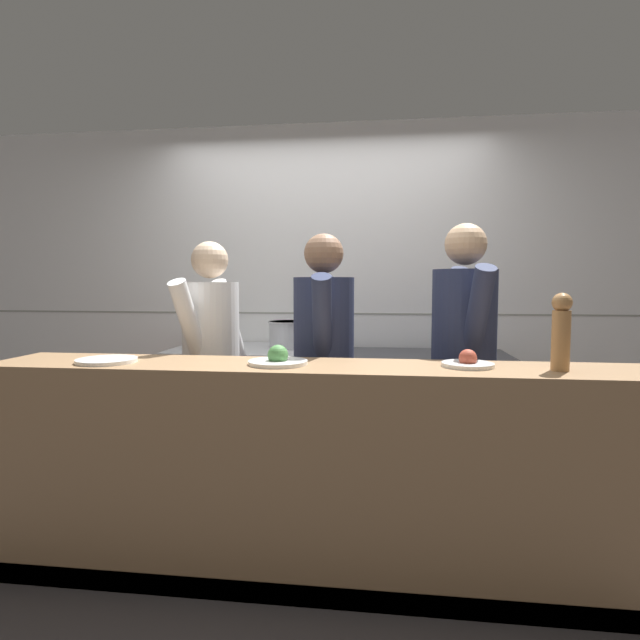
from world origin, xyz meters
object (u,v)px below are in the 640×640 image
plated_dish_main (107,360)px  pepper_mill (561,330)px  stock_pot (207,332)px  chef_line (463,362)px  plated_dish_appetiser (278,360)px  chef_sous (324,366)px  sauce_pot (288,334)px  chef_head_cook (211,364)px  oven_range (247,410)px  mixing_bowl_steel (462,347)px  chefs_knife (459,357)px  plated_dish_dessert (468,362)px

plated_dish_main → pepper_mill: bearing=0.6°
stock_pot → chef_line: (1.73, -0.74, -0.08)m
plated_dish_appetiser → chef_sous: bearing=74.0°
plated_dish_appetiser → chef_line: (0.92, 0.57, -0.08)m
stock_pot → plated_dish_appetiser: size_ratio=0.96×
stock_pot → chef_line: chef_line is taller
stock_pot → plated_dish_appetiser: bearing=-58.3°
stock_pot → sauce_pot: stock_pot is taller
chef_head_cook → chef_line: 1.45m
chef_head_cook → chef_line: size_ratio=0.95×
plated_dish_main → chef_head_cook: (0.28, 0.64, -0.12)m
oven_range → chef_sous: bearing=-48.2°
pepper_mill → chef_line: size_ratio=0.19×
oven_range → mixing_bowl_steel: 1.59m
chefs_knife → chef_line: 0.52m
plated_dish_appetiser → chef_head_cook: chef_head_cook is taller
pepper_mill → mixing_bowl_steel: bearing=99.7°
chefs_knife → plated_dish_dessert: (-0.12, -1.05, 0.13)m
sauce_pot → chef_sous: (0.35, -0.77, -0.10)m
chefs_knife → plated_dish_appetiser: 1.47m
plated_dish_main → chef_head_cook: size_ratio=0.17×
oven_range → plated_dish_appetiser: plated_dish_appetiser is taller
oven_range → mixing_bowl_steel: bearing=-1.2°
oven_range → sauce_pot: bearing=8.3°
chefs_knife → plated_dish_appetiser: (-0.97, -1.09, 0.13)m
plated_dish_appetiser → chef_sous: chef_sous is taller
mixing_bowl_steel → chef_head_cook: 1.66m
oven_range → chefs_knife: 1.55m
plated_dish_main → plated_dish_dessert: 1.67m
stock_pot → mixing_bowl_steel: size_ratio=0.88×
plated_dish_dessert → pepper_mill: bearing=-9.3°
plated_dish_dessert → chef_sous: (-0.70, 0.48, -0.11)m
chef_sous → chef_line: bearing=-0.9°
chef_head_cook → chef_line: bearing=14.0°
oven_range → chef_head_cook: size_ratio=0.63×
stock_pot → pepper_mill: bearing=-33.3°
mixing_bowl_steel → chef_head_cook: (-1.54, -0.63, -0.04)m
mixing_bowl_steel → chef_sous: chef_sous is taller
stock_pot → chef_sous: (0.96, -0.79, -0.11)m
mixing_bowl_steel → chefs_knife: 0.14m
plated_dish_dessert → chef_head_cook: 1.49m
oven_range → plated_dish_dessert: 1.91m
sauce_pot → plated_dish_appetiser: size_ratio=1.05×
plated_dish_main → chef_sous: bearing=30.5°
stock_pot → plated_dish_main: stock_pot is taller
mixing_bowl_steel → plated_dish_appetiser: plated_dish_appetiser is taller
chefs_knife → chef_line: bearing=-96.0°
mixing_bowl_steel → chef_sous: size_ratio=0.18×
sauce_pot → chefs_knife: sauce_pot is taller
oven_range → chefs_knife: bearing=-6.2°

